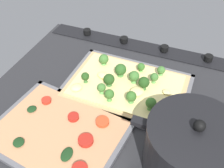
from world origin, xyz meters
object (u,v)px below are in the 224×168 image
baking_tray_front (127,88)px  cooking_pot (191,148)px  broccoli_pizza (126,84)px  veggie_pizza_back (59,132)px  baking_tray_back (58,133)px

baking_tray_front → cooking_pot: bearing=137.6°
cooking_pot → broccoli_pizza: bearing=-41.9°
veggie_pizza_back → cooking_pot: (-31.00, -3.17, 5.67)cm
broccoli_pizza → cooking_pot: 28.34cm
cooking_pot → baking_tray_back: bearing=5.8°
broccoli_pizza → veggie_pizza_back: size_ratio=1.04×
cooking_pot → veggie_pizza_back: bearing=5.8°
baking_tray_back → baking_tray_front: bearing=-116.2°
baking_tray_back → cooking_pot: 32.21cm
veggie_pizza_back → cooking_pot: 31.68cm
baking_tray_back → veggie_pizza_back: 0.79cm
baking_tray_front → baking_tray_back: size_ratio=1.03×
baking_tray_back → veggie_pizza_back: veggie_pizza_back is taller
veggie_pizza_back → cooking_pot: bearing=-174.2°
baking_tray_front → broccoli_pizza: (0.18, 0.16, 1.53)cm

